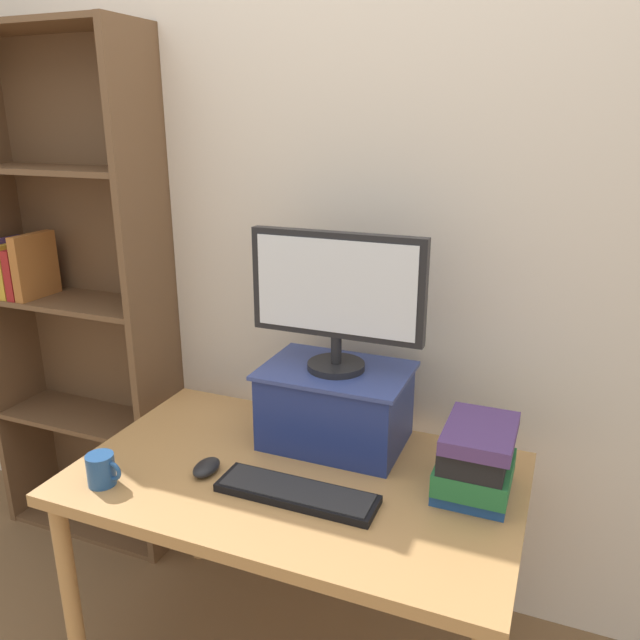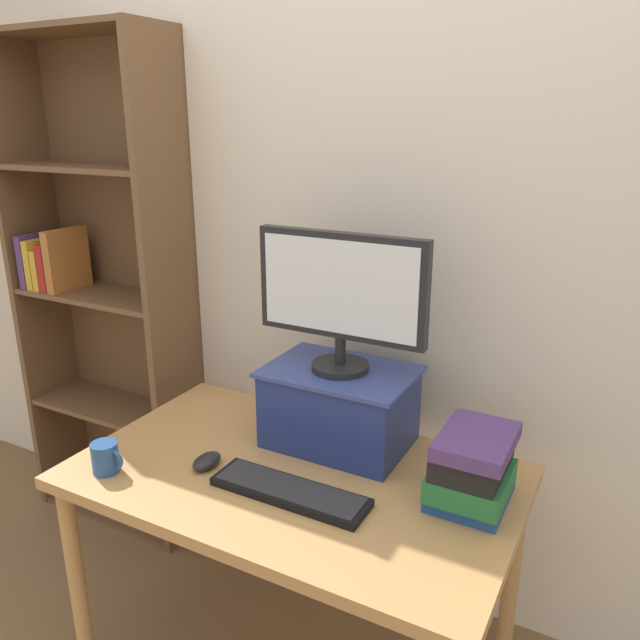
{
  "view_description": "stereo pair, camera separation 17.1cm",
  "coord_description": "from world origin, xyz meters",
  "px_view_note": "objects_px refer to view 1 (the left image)",
  "views": [
    {
      "loc": [
        0.65,
        -1.42,
        1.67
      ],
      "look_at": [
        0.04,
        0.09,
        1.14
      ],
      "focal_mm": 35.0,
      "sensor_mm": 36.0,
      "label": 1
    },
    {
      "loc": [
        0.81,
        -1.35,
        1.67
      ],
      "look_at": [
        0.04,
        0.09,
        1.14
      ],
      "focal_mm": 35.0,
      "sensor_mm": 36.0,
      "label": 2
    }
  ],
  "objects_px": {
    "computer_monitor": "(336,293)",
    "keyboard": "(297,493)",
    "riser_box": "(336,404)",
    "bookshelf_unit": "(75,298)",
    "book_stack": "(476,460)",
    "desk": "(296,495)",
    "computer_mouse": "(206,467)",
    "coffee_mug": "(102,470)"
  },
  "relations": [
    {
      "from": "computer_monitor",
      "to": "computer_mouse",
      "type": "distance_m",
      "value": 0.62
    },
    {
      "from": "bookshelf_unit",
      "to": "keyboard",
      "type": "bearing_deg",
      "value": -22.8
    },
    {
      "from": "computer_monitor",
      "to": "keyboard",
      "type": "distance_m",
      "value": 0.57
    },
    {
      "from": "bookshelf_unit",
      "to": "keyboard",
      "type": "distance_m",
      "value": 1.29
    },
    {
      "from": "bookshelf_unit",
      "to": "computer_monitor",
      "type": "bearing_deg",
      "value": -8.32
    },
    {
      "from": "riser_box",
      "to": "keyboard",
      "type": "xyz_separation_m",
      "value": [
        0.01,
        -0.32,
        -0.12
      ]
    },
    {
      "from": "bookshelf_unit",
      "to": "computer_mouse",
      "type": "xyz_separation_m",
      "value": [
        0.87,
        -0.48,
        -0.28
      ]
    },
    {
      "from": "desk",
      "to": "riser_box",
      "type": "relative_size",
      "value": 2.84
    },
    {
      "from": "desk",
      "to": "keyboard",
      "type": "height_order",
      "value": "keyboard"
    },
    {
      "from": "desk",
      "to": "computer_mouse",
      "type": "bearing_deg",
      "value": -157.75
    },
    {
      "from": "coffee_mug",
      "to": "desk",
      "type": "bearing_deg",
      "value": 28.33
    },
    {
      "from": "keyboard",
      "to": "computer_mouse",
      "type": "xyz_separation_m",
      "value": [
        -0.29,
        0.01,
        0.01
      ]
    },
    {
      "from": "coffee_mug",
      "to": "riser_box",
      "type": "bearing_deg",
      "value": 42.49
    },
    {
      "from": "computer_mouse",
      "to": "coffee_mug",
      "type": "height_order",
      "value": "coffee_mug"
    },
    {
      "from": "bookshelf_unit",
      "to": "book_stack",
      "type": "relative_size",
      "value": 7.92
    },
    {
      "from": "riser_box",
      "to": "computer_monitor",
      "type": "relative_size",
      "value": 0.84
    },
    {
      "from": "computer_mouse",
      "to": "book_stack",
      "type": "height_order",
      "value": "book_stack"
    },
    {
      "from": "coffee_mug",
      "to": "computer_monitor",
      "type": "bearing_deg",
      "value": 42.4
    },
    {
      "from": "computer_monitor",
      "to": "coffee_mug",
      "type": "relative_size",
      "value": 4.95
    },
    {
      "from": "desk",
      "to": "coffee_mug",
      "type": "distance_m",
      "value": 0.55
    },
    {
      "from": "computer_monitor",
      "to": "keyboard",
      "type": "relative_size",
      "value": 1.19
    },
    {
      "from": "computer_mouse",
      "to": "desk",
      "type": "bearing_deg",
      "value": 22.25
    },
    {
      "from": "bookshelf_unit",
      "to": "keyboard",
      "type": "xyz_separation_m",
      "value": [
        1.16,
        -0.49,
        -0.29
      ]
    },
    {
      "from": "desk",
      "to": "riser_box",
      "type": "bearing_deg",
      "value": 79.6
    },
    {
      "from": "desk",
      "to": "coffee_mug",
      "type": "relative_size",
      "value": 11.85
    },
    {
      "from": "bookshelf_unit",
      "to": "riser_box",
      "type": "bearing_deg",
      "value": -8.24
    },
    {
      "from": "bookshelf_unit",
      "to": "computer_monitor",
      "type": "height_order",
      "value": "bookshelf_unit"
    },
    {
      "from": "bookshelf_unit",
      "to": "riser_box",
      "type": "height_order",
      "value": "bookshelf_unit"
    },
    {
      "from": "desk",
      "to": "coffee_mug",
      "type": "bearing_deg",
      "value": -151.67
    },
    {
      "from": "riser_box",
      "to": "coffee_mug",
      "type": "xyz_separation_m",
      "value": [
        -0.51,
        -0.47,
        -0.08
      ]
    },
    {
      "from": "desk",
      "to": "bookshelf_unit",
      "type": "height_order",
      "value": "bookshelf_unit"
    },
    {
      "from": "computer_monitor",
      "to": "book_stack",
      "type": "bearing_deg",
      "value": -15.22
    },
    {
      "from": "desk",
      "to": "computer_monitor",
      "type": "distance_m",
      "value": 0.6
    },
    {
      "from": "computer_mouse",
      "to": "coffee_mug",
      "type": "distance_m",
      "value": 0.28
    },
    {
      "from": "computer_monitor",
      "to": "computer_mouse",
      "type": "relative_size",
      "value": 5.06
    },
    {
      "from": "bookshelf_unit",
      "to": "keyboard",
      "type": "height_order",
      "value": "bookshelf_unit"
    },
    {
      "from": "book_stack",
      "to": "riser_box",
      "type": "bearing_deg",
      "value": 164.6
    },
    {
      "from": "bookshelf_unit",
      "to": "book_stack",
      "type": "bearing_deg",
      "value": -10.28
    },
    {
      "from": "desk",
      "to": "computer_monitor",
      "type": "relative_size",
      "value": 2.39
    },
    {
      "from": "computer_monitor",
      "to": "computer_mouse",
      "type": "height_order",
      "value": "computer_monitor"
    },
    {
      "from": "desk",
      "to": "book_stack",
      "type": "bearing_deg",
      "value": 10.62
    },
    {
      "from": "desk",
      "to": "riser_box",
      "type": "height_order",
      "value": "riser_box"
    }
  ]
}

